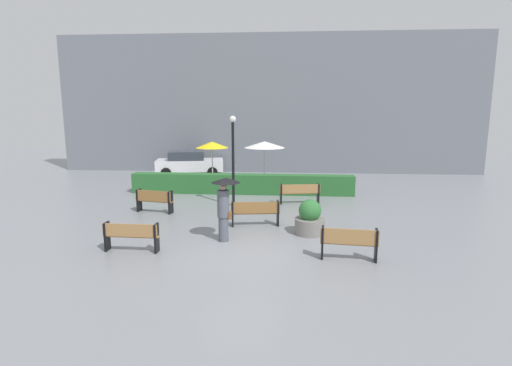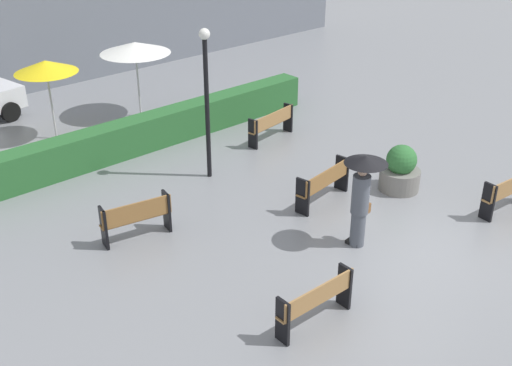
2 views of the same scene
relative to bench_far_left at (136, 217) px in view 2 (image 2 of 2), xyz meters
The scene contains 12 objects.
ground_plane 5.99m from the bench_far_left, 46.52° to the right, with size 60.00×60.00×0.00m, color gray.
bench_far_left is the anchor object (origin of this frame).
bench_near_right 8.69m from the bench_far_left, 33.60° to the right, with size 1.63×0.48×0.94m.
bench_back_row 6.39m from the bench_far_left, 19.24° to the left, with size 1.84×0.60×0.89m.
bench_near_left 4.70m from the bench_far_left, 79.89° to the right, with size 1.68×0.37×0.89m.
bench_mid_center 4.60m from the bench_far_left, 20.26° to the right, with size 1.81×0.61×0.92m.
pedestrian_with_umbrella 4.91m from the bench_far_left, 44.38° to the right, with size 0.92×0.92×2.09m.
planter_pot 6.70m from the bench_far_left, 21.05° to the right, with size 1.03×1.03×1.21m.
lamp_post 3.89m from the bench_far_left, 24.39° to the left, with size 0.28×0.28×3.94m.
patio_umbrella_yellow 6.86m from the bench_far_left, 79.41° to the left, with size 1.82×1.82×2.41m.
patio_umbrella_white 7.89m from the bench_far_left, 57.16° to the left, with size 2.23×2.23×2.45m.
hedge_strip 5.16m from the bench_far_left, 52.07° to the left, with size 11.16×0.70×0.99m, color #28602D.
Camera 2 is at (-10.01, -6.23, 7.43)m, focal length 43.82 mm.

